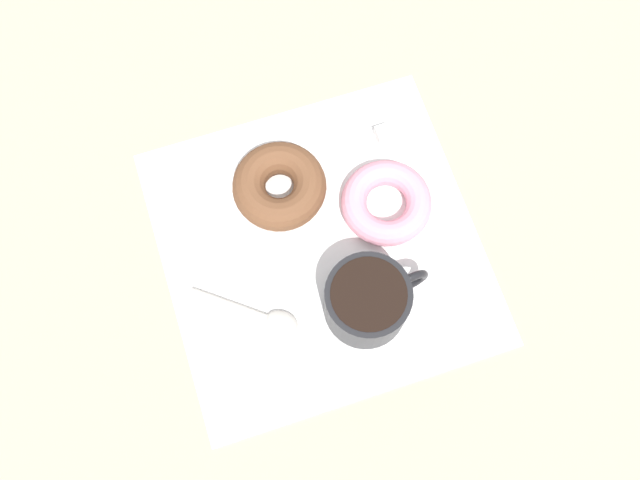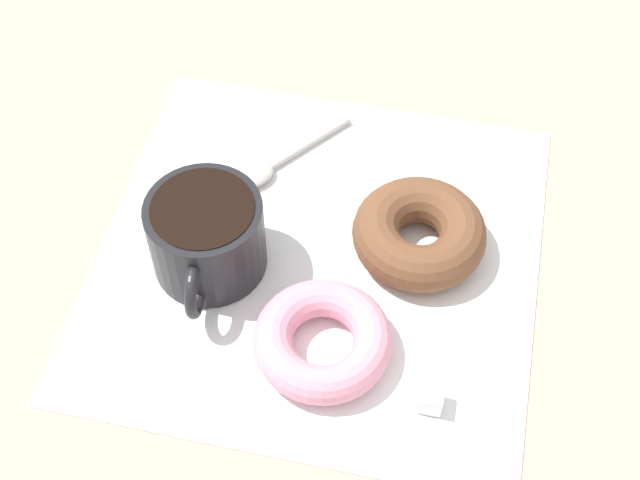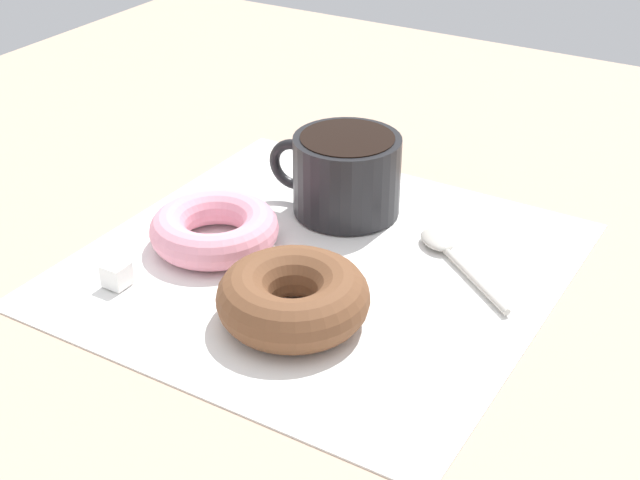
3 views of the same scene
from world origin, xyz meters
TOP-DOWN VIEW (x-y plane):
  - ground_plane at (0.00, 0.00)cm, footprint 120.00×120.00cm
  - napkin at (0.97, -0.10)cm, footprint 35.62×35.62cm
  - coffee_cup at (-1.58, 8.42)cm, footprint 11.88×9.15cm
  - donut_near_cup at (-7.69, -2.09)cm, footprint 10.40×10.40cm
  - donut_far at (3.31, -7.75)cm, footprint 10.83×10.83cm
  - spoon at (9.06, 6.02)cm, footprint 10.75×8.96cm
  - sugar_cube at (-10.51, -10.61)cm, footprint 1.78×1.78cm

SIDE VIEW (x-z plane):
  - ground_plane at x=0.00cm, z-range -2.00..0.00cm
  - napkin at x=0.97cm, z-range 0.00..0.30cm
  - spoon at x=9.06cm, z-range 0.25..1.15cm
  - sugar_cube at x=-10.51cm, z-range 0.30..2.08cm
  - donut_near_cup at x=-7.69cm, z-range 0.30..3.25cm
  - donut_far at x=3.31cm, z-range 0.30..4.12cm
  - coffee_cup at x=-1.58cm, z-range 0.44..7.33cm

